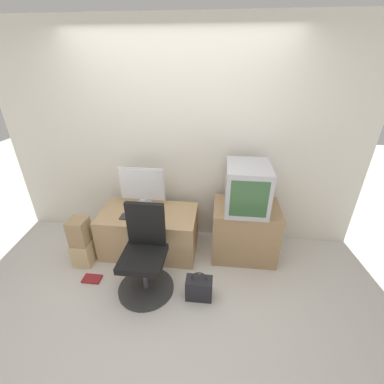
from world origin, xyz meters
The scene contains 13 objects.
ground_plane centered at (0.00, 0.00, 0.00)m, with size 12.00×12.00×0.00m, color beige.
wall_back centered at (0.00, 1.32, 1.30)m, with size 4.40×0.05×2.60m.
desk centered at (-0.33, 0.88, 0.27)m, with size 1.15×0.63×0.55m.
side_stand centered at (0.83, 0.93, 0.34)m, with size 0.75×0.56×0.67m.
main_monitor centered at (-0.43, 1.05, 0.80)m, with size 0.56×0.22×0.50m.
keyboard centered at (-0.46, 0.75, 0.55)m, with size 0.32×0.12×0.01m.
mouse centered at (-0.22, 0.74, 0.57)m, with size 0.07×0.03×0.04m.
crt_tv centered at (0.80, 0.91, 0.93)m, with size 0.46×0.56×0.52m.
office_chair centered at (-0.22, 0.28, 0.37)m, with size 0.58×0.58×0.95m.
cardboard_box_lower centered at (-1.05, 0.55, 0.14)m, with size 0.22×0.25×0.29m.
cardboard_box_upper centered at (-1.05, 0.55, 0.44)m, with size 0.20×0.21×0.31m.
handbag centered at (0.35, 0.19, 0.13)m, with size 0.27×0.15×0.34m.
book centered at (-0.85, 0.28, 0.01)m, with size 0.20×0.12×0.02m.
Camera 1 is at (0.49, -1.66, 2.18)m, focal length 24.00 mm.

